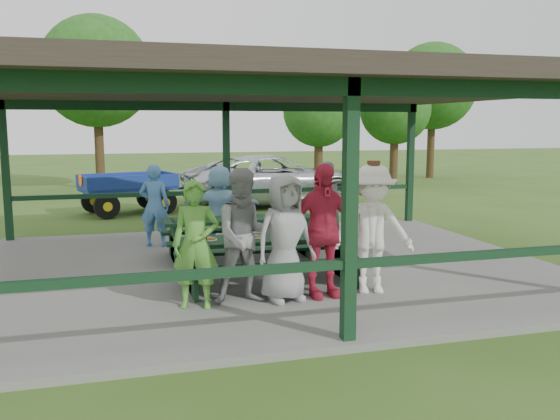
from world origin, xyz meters
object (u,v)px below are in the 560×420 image
object	(u,v)px
picnic_table_near	(269,254)
spectator_grey	(324,203)
spectator_lblue	(220,206)
farm_trailer	(129,192)
contestant_grey_mid	(285,238)
contestant_white_fedora	(372,229)
spectator_blue	(155,205)
contestant_grey_left	(246,237)
picnic_table_far	(240,232)
contestant_green	(196,244)
contestant_red	(322,231)
pickup_truck	(273,180)

from	to	relation	value
picnic_table_near	spectator_grey	size ratio (longest dim) A/B	1.65
spectator_lblue	farm_trailer	bearing A→B (deg)	-54.80
contestant_grey_mid	contestant_white_fedora	bearing A→B (deg)	-9.79
spectator_grey	farm_trailer	xyz separation A→B (m)	(-3.80, 6.20, -0.34)
spectator_grey	spectator_blue	bearing A→B (deg)	-34.00
contestant_grey_mid	contestant_white_fedora	world-z (taller)	contestant_white_fedora
contestant_grey_left	contestant_white_fedora	size ratio (longest dim) A/B	0.96
picnic_table_near	contestant_grey_mid	bearing A→B (deg)	-90.82
farm_trailer	spectator_lblue	bearing A→B (deg)	-90.88
contestant_white_fedora	spectator_blue	size ratio (longest dim) A/B	1.16
picnic_table_far	contestant_white_fedora	size ratio (longest dim) A/B	1.43
contestant_green	farm_trailer	bearing A→B (deg)	108.80
contestant_grey_mid	spectator_grey	world-z (taller)	contestant_grey_mid
contestant_red	contestant_grey_mid	bearing A→B (deg)	-178.14
contestant_grey_left	contestant_white_fedora	distance (m)	1.91
contestant_grey_left	contestant_red	world-z (taller)	contestant_red
spectator_grey	farm_trailer	bearing A→B (deg)	-80.29
contestant_grey_mid	contestant_white_fedora	size ratio (longest dim) A/B	0.92
contestant_white_fedora	spectator_grey	distance (m)	3.64
contestant_grey_left	contestant_grey_mid	bearing A→B (deg)	-5.18
picnic_table_near	spectator_grey	world-z (taller)	spectator_grey
spectator_grey	contestant_white_fedora	bearing A→B (deg)	59.57
picnic_table_near	contestant_green	size ratio (longest dim) A/B	1.62
contestant_red	contestant_grey_left	bearing A→B (deg)	176.28
contestant_green	spectator_lblue	size ratio (longest dim) A/B	1.04
contestant_green	picnic_table_far	bearing A→B (deg)	82.40
pickup_truck	farm_trailer	xyz separation A→B (m)	(-4.58, -0.79, -0.18)
picnic_table_near	spectator_blue	bearing A→B (deg)	113.74
contestant_red	spectator_lblue	bearing A→B (deg)	98.04
spectator_blue	farm_trailer	distance (m)	5.49
spectator_lblue	pickup_truck	distance (m)	7.39
contestant_green	contestant_red	distance (m)	1.83
contestant_white_fedora	spectator_lblue	world-z (taller)	contestant_white_fedora
contestant_grey_left	farm_trailer	distance (m)	9.90
spectator_blue	spectator_grey	size ratio (longest dim) A/B	0.98
spectator_blue	farm_trailer	bearing A→B (deg)	-70.51
picnic_table_far	contestant_grey_mid	size ratio (longest dim) A/B	1.55
picnic_table_near	pickup_truck	world-z (taller)	pickup_truck
pickup_truck	farm_trailer	bearing A→B (deg)	93.72
spectator_grey	farm_trailer	distance (m)	7.28
contestant_green	farm_trailer	xyz separation A→B (m)	(-0.64, 9.82, -0.36)
picnic_table_near	contestant_grey_left	xyz separation A→B (m)	(-0.57, -0.87, 0.46)
contestant_green	pickup_truck	xyz separation A→B (m)	(3.94, 10.61, -0.17)
contestant_green	spectator_lblue	distance (m)	3.96
spectator_grey	pickup_truck	distance (m)	7.04
spectator_blue	picnic_table_far	bearing A→B (deg)	150.40
spectator_blue	contestant_green	bearing A→B (deg)	108.82
picnic_table_near	contestant_red	size ratio (longest dim) A/B	1.47
contestant_white_fedora	farm_trailer	xyz separation A→B (m)	(-3.25, 9.80, -0.44)
contestant_grey_mid	pickup_truck	distance (m)	10.97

